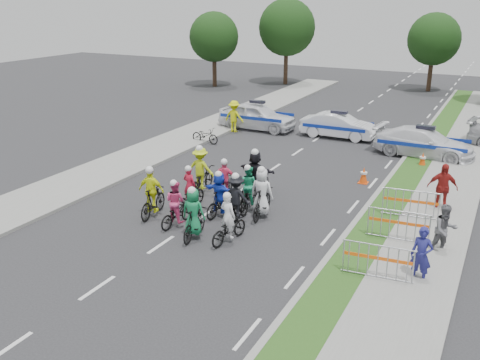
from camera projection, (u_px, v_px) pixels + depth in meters
The scene contains 33 objects.
ground at pixel (161, 245), 17.15m from camera, with size 90.00×90.00×0.00m, color #28282B.
curb_right at pixel (359, 217), 19.13m from camera, with size 0.20×60.00×0.12m, color gray.
grass_strip at pixel (379, 221), 18.83m from camera, with size 1.20×60.00×0.11m, color #274D19.
sidewalk_right at pixel (432, 230), 18.05m from camera, with size 2.40×60.00×0.13m, color gray.
sidewalk_left at pixel (106, 171), 24.13m from camera, with size 3.00×60.00×0.13m, color gray.
rider_0 at pixel (228, 225), 17.18m from camera, with size 0.88×1.79×1.75m.
rider_1 at pixel (194, 218), 17.39m from camera, with size 0.83×1.79×1.83m.
rider_2 at pixel (176, 208), 18.39m from camera, with size 0.76×1.72×1.70m.
rider_3 at pixel (152, 197), 19.13m from camera, with size 1.01×1.88×1.92m.
rider_4 at pixel (237, 203), 18.57m from camera, with size 1.07×1.87×1.87m.
rider_5 at pixel (220, 197), 19.15m from camera, with size 1.42×1.70×1.74m.
rider_6 at pixel (190, 194), 19.97m from camera, with size 0.69×1.68×1.68m.
rider_7 at pixel (262, 197), 19.05m from camera, with size 0.86×1.89×1.94m.
rider_8 at pixel (248, 191), 19.97m from camera, with size 0.72×1.68×1.70m.
rider_9 at pixel (225, 185), 20.57m from camera, with size 0.93×1.72×1.74m.
rider_10 at pixel (201, 174), 21.44m from camera, with size 1.16×2.02×2.01m.
rider_11 at pixel (255, 177), 20.99m from camera, with size 1.64×1.95×1.98m.
police_car_0 at pixel (257, 116), 31.61m from camera, with size 1.85×4.61×1.57m, color white.
police_car_1 at pixel (338, 126), 29.79m from camera, with size 1.44×4.14×1.37m, color white.
police_car_2 at pixel (424, 143), 26.28m from camera, with size 1.97×4.84×1.40m, color white.
spectator_0 at pixel (421, 255), 14.68m from camera, with size 0.60×0.39×1.64m, color navy.
spectator_1 at pixel (445, 230), 16.29m from camera, with size 0.79×0.61×1.62m, color #5C5C61.
spectator_2 at pixel (442, 188), 19.53m from camera, with size 1.08×0.45×1.84m, color maroon.
marshal_hiviz at pixel (234, 116), 30.98m from camera, with size 1.18×0.68×1.83m, color #D1DA0B.
barrier_0 at pixel (377, 263), 14.80m from camera, with size 2.00×0.50×1.12m, color #A5A8AD, non-canonical shape.
barrier_1 at pixel (398, 227), 17.10m from camera, with size 2.00×0.50×1.12m, color #A5A8AD, non-canonical shape.
barrier_2 at pixel (410, 205), 18.87m from camera, with size 2.00×0.50×1.12m, color #A5A8AD, non-canonical shape.
cone_0 at pixel (364, 175), 22.67m from camera, with size 0.40×0.40×0.70m.
cone_1 at pixel (423, 160), 24.80m from camera, with size 0.40×0.40×0.70m.
parked_bike at pixel (205, 135), 28.74m from camera, with size 0.57×1.62×0.85m, color black.
tree_0 at pixel (214, 37), 45.33m from camera, with size 4.20×4.20×6.30m.
tree_3 at pixel (287, 28), 46.31m from camera, with size 4.90×4.90×7.35m.
tree_4 at pixel (434, 39), 43.04m from camera, with size 4.20×4.20×6.30m.
Camera 1 is at (9.34, -12.64, 7.60)m, focal length 40.00 mm.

